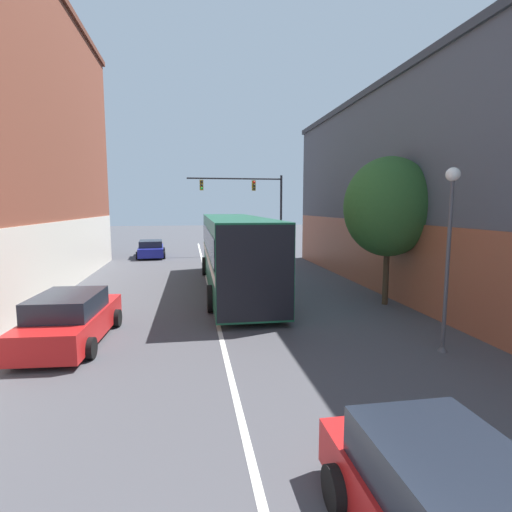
{
  "coord_description": "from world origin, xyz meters",
  "views": [
    {
      "loc": [
        -0.86,
        -0.69,
        3.88
      ],
      "look_at": [
        1.95,
        16.16,
        1.73
      ],
      "focal_mm": 28.0,
      "sensor_mm": 36.0,
      "label": 1
    }
  ],
  "objects_px": {
    "traffic_signal_gantry": "(254,197)",
    "street_tree_near": "(389,207)",
    "bus": "(234,249)",
    "parked_car_left_near": "(151,249)",
    "parked_car_left_mid": "(71,319)",
    "street_lamp": "(449,238)"
  },
  "relations": [
    {
      "from": "traffic_signal_gantry",
      "to": "street_tree_near",
      "type": "height_order",
      "value": "traffic_signal_gantry"
    },
    {
      "from": "bus",
      "to": "parked_car_left_near",
      "type": "relative_size",
      "value": 2.85
    },
    {
      "from": "parked_car_left_mid",
      "to": "street_lamp",
      "type": "xyz_separation_m",
      "value": [
        10.02,
        -2.37,
        2.38
      ]
    },
    {
      "from": "bus",
      "to": "traffic_signal_gantry",
      "type": "distance_m",
      "value": 13.76
    },
    {
      "from": "traffic_signal_gantry",
      "to": "bus",
      "type": "bearing_deg",
      "value": -103.02
    },
    {
      "from": "parked_car_left_near",
      "to": "traffic_signal_gantry",
      "type": "height_order",
      "value": "traffic_signal_gantry"
    },
    {
      "from": "bus",
      "to": "parked_car_left_mid",
      "type": "bearing_deg",
      "value": 141.45
    },
    {
      "from": "parked_car_left_mid",
      "to": "street_tree_near",
      "type": "relative_size",
      "value": 0.79
    },
    {
      "from": "street_lamp",
      "to": "bus",
      "type": "bearing_deg",
      "value": 116.9
    },
    {
      "from": "traffic_signal_gantry",
      "to": "street_tree_near",
      "type": "relative_size",
      "value": 1.31
    },
    {
      "from": "traffic_signal_gantry",
      "to": "street_lamp",
      "type": "bearing_deg",
      "value": -86.01
    },
    {
      "from": "parked_car_left_mid",
      "to": "traffic_signal_gantry",
      "type": "xyz_separation_m",
      "value": [
        8.47,
        19.84,
        3.87
      ]
    },
    {
      "from": "traffic_signal_gantry",
      "to": "street_lamp",
      "type": "height_order",
      "value": "traffic_signal_gantry"
    },
    {
      "from": "parked_car_left_near",
      "to": "street_lamp",
      "type": "xyz_separation_m",
      "value": [
        9.57,
        -21.78,
        2.44
      ]
    },
    {
      "from": "parked_car_left_near",
      "to": "parked_car_left_mid",
      "type": "relative_size",
      "value": 1.0
    },
    {
      "from": "parked_car_left_mid",
      "to": "traffic_signal_gantry",
      "type": "bearing_deg",
      "value": -19.41
    },
    {
      "from": "street_tree_near",
      "to": "bus",
      "type": "bearing_deg",
      "value": 144.57
    },
    {
      "from": "parked_car_left_mid",
      "to": "street_tree_near",
      "type": "xyz_separation_m",
      "value": [
        10.99,
        2.73,
        3.15
      ]
    },
    {
      "from": "parked_car_left_near",
      "to": "parked_car_left_mid",
      "type": "height_order",
      "value": "parked_car_left_mid"
    },
    {
      "from": "bus",
      "to": "parked_car_left_near",
      "type": "height_order",
      "value": "bus"
    },
    {
      "from": "parked_car_left_mid",
      "to": "traffic_signal_gantry",
      "type": "distance_m",
      "value": 21.92
    },
    {
      "from": "street_lamp",
      "to": "street_tree_near",
      "type": "height_order",
      "value": "street_tree_near"
    }
  ]
}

